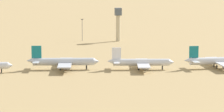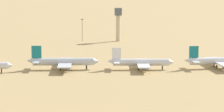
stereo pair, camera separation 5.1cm
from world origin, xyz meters
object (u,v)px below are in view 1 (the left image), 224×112
(parked_jet_teal_5, at_px, (217,61))
(light_pole_east, at_px, (82,28))
(parked_jet_teal_3, at_px, (63,62))
(control_tower, at_px, (118,21))
(parked_jet_white_4, at_px, (140,62))

(parked_jet_teal_5, xyz_separation_m, light_pole_east, (-71.49, 128.36, 5.29))
(parked_jet_teal_3, relative_size, control_tower, 1.62)
(parked_jet_teal_3, height_order, parked_jet_white_4, parked_jet_teal_3)
(parked_jet_teal_3, xyz_separation_m, control_tower, (42.31, 121.11, 10.73))
(control_tower, relative_size, light_pole_east, 1.51)
(parked_jet_teal_3, height_order, parked_jet_teal_5, parked_jet_teal_3)
(parked_jet_white_4, bearing_deg, parked_jet_teal_3, 179.61)
(parked_jet_white_4, bearing_deg, light_pole_east, 106.51)
(control_tower, xyz_separation_m, light_pole_east, (-26.87, 4.14, -5.61))
(light_pole_east, bearing_deg, parked_jet_teal_3, -97.03)
(parked_jet_white_4, height_order, control_tower, control_tower)
(parked_jet_teal_3, bearing_deg, parked_jet_teal_5, 0.83)
(parked_jet_teal_3, xyz_separation_m, parked_jet_white_4, (43.16, -3.60, -0.33))
(parked_jet_white_4, xyz_separation_m, parked_jet_teal_5, (43.78, 0.48, 0.17))
(parked_jet_teal_3, relative_size, parked_jet_white_4, 1.08)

